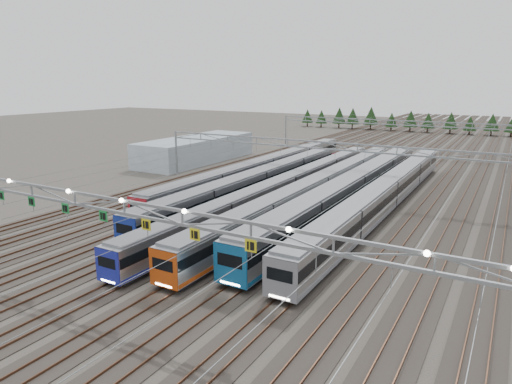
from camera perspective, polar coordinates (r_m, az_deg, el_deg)
The scene contains 13 objects.
ground at distance 38.70m, azimuth -15.42°, elevation -12.31°, with size 400.00×400.00×0.00m, color #47423A.
track_bed at distance 127.53m, azimuth 18.20°, elevation 6.16°, with size 54.00×260.00×5.42m.
train_a at distance 77.99m, azimuth 1.23°, elevation 2.95°, with size 2.91×61.49×3.79m.
train_b at distance 66.66m, azimuth 0.22°, elevation 1.14°, with size 2.97×52.80×3.87m.
train_c at distance 65.18m, azimuth 3.92°, elevation 0.63°, with size 2.66×66.76×3.45m.
train_d at distance 63.96m, azimuth 7.80°, elevation 0.41°, with size 2.85×64.85×3.71m.
train_e at distance 63.76m, azimuth 12.04°, elevation 0.38°, with size 3.17×62.11×4.13m.
train_f at distance 62.60m, azimuth 15.94°, elevation -0.23°, with size 2.95×62.33×3.84m.
gantry_near at distance 36.18m, azimuth -16.31°, elevation -2.19°, with size 56.36×0.61×8.08m.
gantry_mid at distance 69.65m, azimuth 8.13°, elevation 5.07°, with size 56.36×0.36×8.00m.
gantry_far at distance 112.44m, azimuth 16.78°, elevation 7.86°, with size 56.36×0.36×8.00m.
west_shed at distance 98.53m, azimuth -7.44°, elevation 5.30°, with size 10.00×30.00×5.02m, color #95AAB2.
treeline at distance 163.06m, azimuth 21.78°, elevation 8.34°, with size 100.10×5.60×7.02m.
Camera 1 is at (25.34, -24.06, 16.62)m, focal length 32.00 mm.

